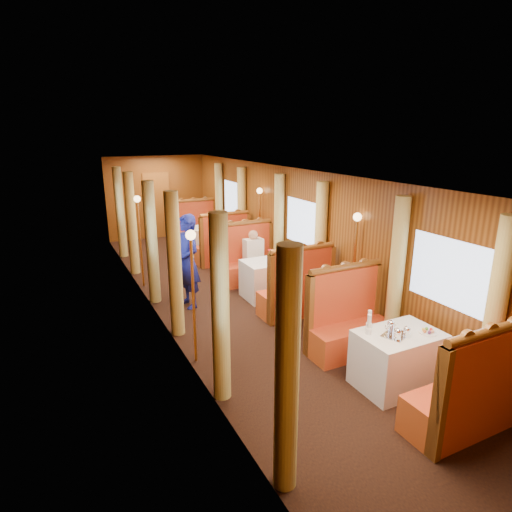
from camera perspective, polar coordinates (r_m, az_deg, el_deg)
floor at (r=8.38m, az=-2.71°, el=-6.22°), size 3.00×12.00×0.01m
ceiling at (r=7.77m, az=-2.96°, el=11.06°), size 3.00×12.00×0.01m
wall_far at (r=13.60m, az=-13.11°, el=7.63°), size 3.00×0.01×2.50m
wall_left at (r=7.54m, az=-13.33°, el=0.79°), size 0.01×12.00×2.50m
wall_right at (r=8.68m, az=6.30°, el=3.17°), size 0.01×12.00×2.50m
doorway_far at (r=13.61m, az=-13.01°, el=6.57°), size 0.80×0.04×2.00m
table_near at (r=5.98m, az=18.33°, el=-12.93°), size 1.05×0.72×0.75m
banquette_near_fwd at (r=5.40m, az=26.18°, el=-16.64°), size 1.30×0.55×1.34m
banquette_near_aft at (r=6.62m, az=12.21°, el=-9.00°), size 1.30×0.55×1.34m
table_mid at (r=8.55m, az=1.87°, el=-3.04°), size 1.05×0.72×0.75m
banquette_mid_fwd at (r=7.72m, az=5.44°, el=-4.93°), size 1.30×0.55×1.34m
banquette_mid_aft at (r=9.40m, az=-1.05°, el=-0.92°), size 1.30×0.55×1.34m
table_far at (r=11.63m, az=-6.30°, el=2.11°), size 1.05×0.72×0.75m
banquette_far_fwd at (r=10.70m, az=-4.43°, el=1.18°), size 1.30×0.55×1.34m
banquette_far_aft at (r=12.55m, az=-7.92°, el=3.34°), size 1.30×0.55×1.34m
tea_tray at (r=5.71m, az=18.09°, el=-9.99°), size 0.41×0.37×0.01m
teapot_left at (r=5.58m, az=18.34°, el=-10.06°), size 0.18×0.16×0.12m
teapot_right at (r=5.69m, az=19.43°, el=-9.68°), size 0.16×0.14×0.11m
teapot_back at (r=5.77m, az=17.52°, el=-9.06°), size 0.17×0.14×0.12m
fruit_plate at (r=5.91m, az=21.93°, el=-9.35°), size 0.22×0.22×0.05m
cup_inboard at (r=5.62m, az=14.82°, el=-9.06°), size 0.08×0.08×0.26m
cup_outboard at (r=5.74m, az=14.86°, el=-8.48°), size 0.08×0.08×0.26m
rose_vase_mid at (r=8.35m, az=1.82°, el=0.45°), size 0.06×0.06×0.36m
rose_vase_far at (r=11.51m, az=-6.23°, el=4.79°), size 0.06×0.06×0.36m
window_left_near at (r=4.32m, az=-2.29°, el=-7.79°), size 0.01×1.20×0.90m
curtain_left_near_a at (r=3.88m, az=4.14°, el=-15.45°), size 0.22×0.22×2.35m
curtain_left_near_b at (r=5.12m, az=-4.77°, el=-7.16°), size 0.22×0.22×2.35m
window_right_near at (r=6.08m, az=24.21°, el=-2.02°), size 0.01×1.20×0.90m
curtain_right_near_a at (r=5.66m, az=29.23°, el=-6.98°), size 0.22×0.22×2.35m
curtain_right_near_b at (r=6.58m, az=18.18°, el=-2.56°), size 0.22×0.22×2.35m
window_left_mid at (r=7.49m, az=-13.32°, el=2.28°), size 0.01×1.20×0.90m
curtain_left_mid_a at (r=6.86m, az=-10.80°, el=-1.25°), size 0.22×0.22×2.35m
curtain_left_mid_b at (r=8.32m, az=-13.75°, el=1.68°), size 0.22×0.22×2.35m
window_right_mid at (r=8.63m, az=6.25°, el=4.45°), size 0.01×1.20×0.90m
curtain_right_mid_a at (r=8.00m, az=8.55°, el=1.40°), size 0.22×0.22×2.35m
curtain_right_mid_b at (r=9.28m, az=3.07°, el=3.64°), size 0.22×0.22×2.35m
window_left_far at (r=10.87m, az=-17.67°, el=6.24°), size 0.01×1.20×0.90m
curtain_left_far_a at (r=10.18m, az=-16.24°, el=4.13°), size 0.22×0.22×2.35m
curtain_left_far_b at (r=11.69m, az=-17.66°, el=5.53°), size 0.22×0.22×2.35m
window_right_far at (r=11.68m, az=-3.05°, el=7.64°), size 0.01×1.20×0.90m
curtain_right_far_a at (r=10.98m, az=-1.91°, el=5.64°), size 0.22×0.22×2.35m
curtain_right_far_b at (r=12.39m, az=-4.93°, el=6.82°), size 0.22×0.22×2.35m
sconce_left_fore at (r=5.90m, az=-8.50°, el=-1.90°), size 0.14×0.14×1.95m
sconce_right_fore at (r=7.22m, az=13.12°, el=1.22°), size 0.14×0.14×1.95m
sconce_left_aft at (r=9.20m, az=-15.34°, el=4.29°), size 0.14×0.14×1.95m
sconce_right_aft at (r=10.09m, az=0.48°, el=5.90°), size 0.14×0.14×1.95m
steward at (r=8.03m, az=-9.10°, el=-0.72°), size 0.54×0.72×1.77m
passenger at (r=9.06m, az=-0.28°, el=0.51°), size 0.40×0.44×0.76m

